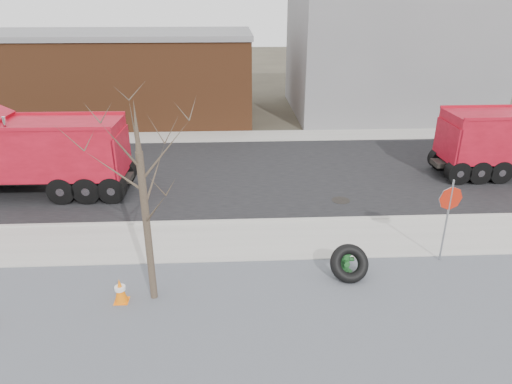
{
  "coord_description": "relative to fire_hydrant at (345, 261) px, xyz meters",
  "views": [
    {
      "loc": [
        -1.04,
        -12.53,
        7.25
      ],
      "look_at": [
        -0.37,
        0.98,
        1.4
      ],
      "focal_mm": 32.0,
      "sensor_mm": 36.0,
      "label": 1
    }
  ],
  "objects": [
    {
      "name": "bare_tree",
      "position": [
        -5.19,
        -0.88,
        2.88
      ],
      "size": [
        3.2,
        3.2,
        5.2
      ],
      "color": "#382D23",
      "rests_on": "ground"
    },
    {
      "name": "fire_hydrant",
      "position": [
        0.0,
        0.0,
        0.0
      ],
      "size": [
        0.51,
        0.5,
        0.91
      ],
      "rotation": [
        0.0,
        0.0,
        0.01
      ],
      "color": "#266536",
      "rests_on": "ground"
    },
    {
      "name": "far_sidewalk",
      "position": [
        -1.99,
        13.72,
        -0.39
      ],
      "size": [
        60.0,
        2.0,
        0.06
      ],
      "primitive_type": "cube",
      "color": "#9E9B93",
      "rests_on": "ground"
    },
    {
      "name": "curb",
      "position": [
        -1.99,
        3.27,
        -0.36
      ],
      "size": [
        60.0,
        0.15,
        0.11
      ],
      "primitive_type": "cube",
      "color": "#9E9B93",
      "rests_on": "ground"
    },
    {
      "name": "traffic_cone_near",
      "position": [
        -6.0,
        -1.02,
        -0.07
      ],
      "size": [
        0.36,
        0.36,
        0.69
      ],
      "color": "orange",
      "rests_on": "ground"
    },
    {
      "name": "building_grey",
      "position": [
        7.01,
        19.72,
        3.58
      ],
      "size": [
        12.0,
        10.0,
        8.0
      ],
      "color": "gray",
      "rests_on": "ground"
    },
    {
      "name": "dump_truck_red_b",
      "position": [
        -10.67,
        6.18,
        1.28
      ],
      "size": [
        7.86,
        2.37,
        3.32
      ],
      "rotation": [
        0.0,
        0.0,
        3.13
      ],
      "color": "black",
      "rests_on": "ground"
    },
    {
      "name": "truck_tire",
      "position": [
        0.06,
        -0.24,
        0.06
      ],
      "size": [
        1.16,
        0.98,
        1.05
      ],
      "color": "black",
      "rests_on": "ground"
    },
    {
      "name": "stop_sign",
      "position": [
        2.98,
        0.53,
        1.35
      ],
      "size": [
        0.7,
        0.12,
        2.58
      ],
      "rotation": [
        0.0,
        0.0,
        -0.26
      ],
      "color": "gray",
      "rests_on": "ground"
    },
    {
      "name": "gravel_verge",
      "position": [
        -1.99,
        -1.78,
        -0.4
      ],
      "size": [
        60.0,
        5.0,
        0.03
      ],
      "primitive_type": "cube",
      "color": "gray",
      "rests_on": "ground"
    },
    {
      "name": "ground",
      "position": [
        -1.99,
        1.72,
        -0.42
      ],
      "size": [
        120.0,
        120.0,
        0.0
      ],
      "primitive_type": "plane",
      "color": "#383328",
      "rests_on": "ground"
    },
    {
      "name": "road",
      "position": [
        -1.99,
        8.02,
        -0.41
      ],
      "size": [
        60.0,
        9.4,
        0.02
      ],
      "primitive_type": "cube",
      "color": "black",
      "rests_on": "ground"
    },
    {
      "name": "building_brick",
      "position": [
        -11.99,
        18.72,
        2.24
      ],
      "size": [
        20.2,
        8.2,
        5.3
      ],
      "color": "brown",
      "rests_on": "ground"
    },
    {
      "name": "sidewalk",
      "position": [
        -1.99,
        1.97,
        -0.39
      ],
      "size": [
        60.0,
        2.5,
        0.06
      ],
      "primitive_type": "cube",
      "color": "#9E9B93",
      "rests_on": "ground"
    }
  ]
}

